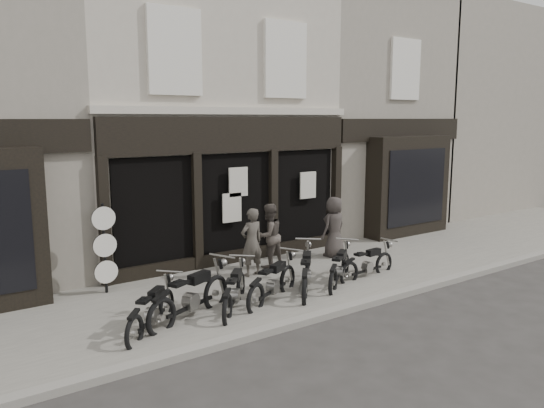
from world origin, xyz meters
TOP-DOWN VIEW (x-y plane):
  - ground_plane at (0.00, 0.00)m, footprint 90.00×90.00m
  - pavement at (0.00, 0.90)m, footprint 30.00×4.20m
  - kerb at (0.00, -1.25)m, footprint 30.00×0.25m
  - central_building at (0.00, 5.95)m, footprint 7.30×6.22m
  - neighbour_right at (6.35, 5.90)m, footprint 5.60×6.73m
  - filler_right at (14.50, 6.00)m, footprint 11.00×6.00m
  - motorcycle_0 at (-3.60, -0.06)m, footprint 1.59×1.53m
  - motorcycle_1 at (-2.76, 0.04)m, footprint 2.17×1.22m
  - motorcycle_2 at (-1.83, -0.01)m, footprint 1.54×1.66m
  - motorcycle_3 at (-0.90, -0.02)m, footprint 1.93×1.21m
  - motorcycle_4 at (0.05, 0.05)m, footprint 1.66×1.83m
  - motorcycle_5 at (1.00, 0.00)m, footprint 1.75×1.41m
  - motorcycle_6 at (1.89, -0.01)m, footprint 1.90×0.52m
  - man_left at (-0.36, 1.63)m, footprint 0.62×0.43m
  - man_centre at (0.41, 2.02)m, footprint 0.86×0.71m
  - man_right at (2.47, 1.87)m, footprint 0.89×0.67m
  - advert_sign_post at (-3.63, 2.36)m, footprint 0.51×0.33m

SIDE VIEW (x-z plane):
  - ground_plane at x=0.00m, z-range 0.00..0.00m
  - pavement at x=0.00m, z-range 0.00..0.12m
  - kerb at x=0.00m, z-range 0.00..0.13m
  - motorcycle_6 at x=1.89m, z-range -0.09..0.81m
  - motorcycle_0 at x=-3.60m, z-range -0.10..0.85m
  - motorcycle_5 at x=1.00m, z-range -0.10..0.87m
  - motorcycle_2 at x=-1.83m, z-range -0.10..0.88m
  - motorcycle_3 at x=-0.90m, z-range -0.10..0.90m
  - motorcycle_4 at x=0.05m, z-range -0.11..0.96m
  - motorcycle_1 at x=-2.76m, z-range -0.11..1.00m
  - man_centre at x=0.41m, z-range 0.12..1.75m
  - man_left at x=-0.36m, z-range 0.12..1.76m
  - man_right at x=2.47m, z-range 0.12..1.77m
  - advert_sign_post at x=-3.63m, z-range -0.03..2.06m
  - neighbour_right at x=6.35m, z-range -0.13..8.21m
  - central_building at x=0.00m, z-range -0.09..8.25m
  - filler_right at x=14.50m, z-range 0.00..8.20m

